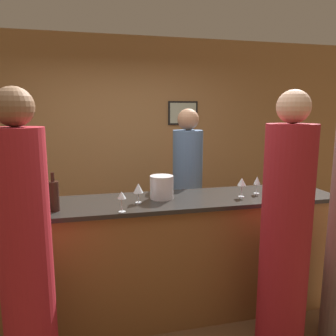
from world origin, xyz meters
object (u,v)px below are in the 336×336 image
at_px(guest_1, 285,236).
at_px(wine_bottle_1, 292,183).
at_px(bartender, 187,197).
at_px(wine_bottle_0, 54,196).
at_px(guest_0, 26,261).
at_px(ice_bucket, 162,187).

relative_size(guest_1, wine_bottle_1, 6.36).
height_order(bartender, wine_bottle_1, bartender).
height_order(guest_1, wine_bottle_0, guest_1).
relative_size(bartender, guest_0, 0.94).
distance_m(guest_1, ice_bucket, 1.05).
bearing_deg(wine_bottle_1, wine_bottle_0, 179.00).
bearing_deg(guest_0, guest_1, 0.61).
distance_m(guest_0, ice_bucket, 1.22).
relative_size(wine_bottle_0, wine_bottle_1, 0.97).
height_order(guest_0, wine_bottle_1, guest_0).
height_order(guest_1, wine_bottle_1, guest_1).
xyz_separation_m(guest_0, wine_bottle_0, (0.12, 0.54, 0.25)).
height_order(bartender, guest_0, guest_0).
bearing_deg(ice_bucket, guest_1, -41.81).
bearing_deg(ice_bucket, wine_bottle_1, -9.82).
xyz_separation_m(wine_bottle_0, ice_bucket, (0.85, 0.16, -0.02)).
xyz_separation_m(guest_1, ice_bucket, (-0.76, 0.68, 0.24)).
bearing_deg(guest_1, wine_bottle_1, 53.31).
height_order(bartender, ice_bucket, bartender).
bearing_deg(bartender, wine_bottle_1, 127.35).
height_order(bartender, guest_1, guest_1).
bearing_deg(wine_bottle_1, guest_0, -166.48).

